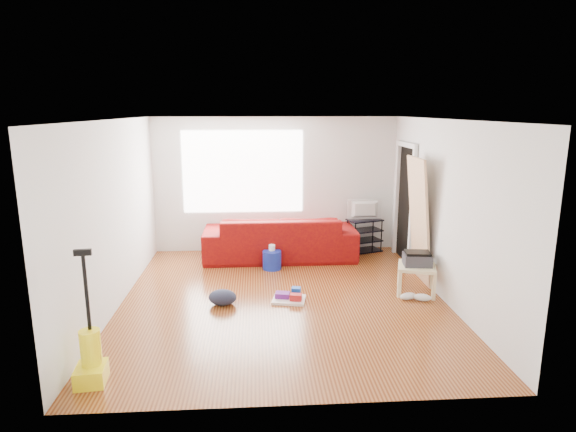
{
  "coord_description": "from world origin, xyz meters",
  "views": [
    {
      "loc": [
        -0.36,
        -6.38,
        2.63
      ],
      "look_at": [
        0.11,
        0.6,
        1.07
      ],
      "focal_mm": 30.0,
      "sensor_mm": 36.0,
      "label": 1
    }
  ],
  "objects": [
    {
      "name": "room",
      "position": [
        0.07,
        0.15,
        1.25
      ],
      "size": [
        4.51,
        5.01,
        2.51
      ],
      "color": "#5B230C",
      "rests_on": "ground"
    },
    {
      "name": "tv",
      "position": [
        1.65,
        2.22,
        0.81
      ],
      "size": [
        0.63,
        0.08,
        0.36
      ],
      "primitive_type": "imported",
      "rotation": [
        0.0,
        0.0,
        3.14
      ],
      "color": "black",
      "rests_on": "tv_stand"
    },
    {
      "name": "backpack",
      "position": [
        -0.84,
        -0.13,
        0.0
      ],
      "size": [
        0.43,
        0.36,
        0.21
      ],
      "primitive_type": "ellipsoid",
      "rotation": [
        0.0,
        0.0,
        -0.15
      ],
      "color": "black",
      "rests_on": "ground"
    },
    {
      "name": "sofa",
      "position": [
        0.05,
        1.95,
        0.0
      ],
      "size": [
        2.69,
        1.05,
        0.79
      ],
      "primitive_type": "imported",
      "rotation": [
        0.0,
        0.0,
        3.14
      ],
      "color": "#53030A",
      "rests_on": "ground"
    },
    {
      "name": "bucket",
      "position": [
        -0.11,
        1.34,
        0.0
      ],
      "size": [
        0.38,
        0.38,
        0.31
      ],
      "primitive_type": "cylinder",
      "rotation": [
        0.0,
        0.0,
        -0.23
      ],
      "color": "#13269B",
      "rests_on": "ground"
    },
    {
      "name": "door_panel",
      "position": [
        2.13,
        0.66,
        0.0
      ],
      "size": [
        0.24,
        0.77,
        1.93
      ],
      "primitive_type": "cube",
      "rotation": [
        0.0,
        -0.1,
        0.0
      ],
      "color": "tan",
      "rests_on": "ground"
    },
    {
      "name": "cleaning_tray",
      "position": [
        0.09,
        -0.05,
        0.05
      ],
      "size": [
        0.51,
        0.44,
        0.16
      ],
      "rotation": [
        0.0,
        0.0,
        -0.19
      ],
      "color": "white",
      "rests_on": "ground"
    },
    {
      "name": "sneakers",
      "position": [
        1.85,
        -0.16,
        0.05
      ],
      "size": [
        0.46,
        0.24,
        0.1
      ],
      "rotation": [
        0.0,
        0.0,
        -0.16
      ],
      "color": "silver",
      "rests_on": "ground"
    },
    {
      "name": "printer",
      "position": [
        1.95,
        0.12,
        0.52
      ],
      "size": [
        0.42,
        0.34,
        0.2
      ],
      "rotation": [
        0.0,
        0.0,
        -0.13
      ],
      "color": "#2F2F36",
      "rests_on": "side_table"
    },
    {
      "name": "vacuum",
      "position": [
        -2.0,
        -1.97,
        0.25
      ],
      "size": [
        0.31,
        0.35,
        1.34
      ],
      "rotation": [
        0.0,
        0.0,
        0.11
      ],
      "color": "yellow",
      "rests_on": "ground"
    },
    {
      "name": "toilet_paper",
      "position": [
        -0.11,
        1.37,
        0.21
      ],
      "size": [
        0.11,
        0.11,
        0.1
      ],
      "primitive_type": "cylinder",
      "color": "white",
      "rests_on": "bucket"
    },
    {
      "name": "tv_stand",
      "position": [
        1.65,
        2.22,
        0.32
      ],
      "size": [
        0.71,
        0.54,
        0.63
      ],
      "rotation": [
        0.0,
        0.0,
        0.32
      ],
      "color": "black",
      "rests_on": "ground"
    },
    {
      "name": "side_table",
      "position": [
        1.95,
        0.12,
        0.36
      ],
      "size": [
        0.65,
        0.65,
        0.42
      ],
      "rotation": [
        0.0,
        0.0,
        -0.3
      ],
      "color": "beige",
      "rests_on": "ground"
    }
  ]
}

